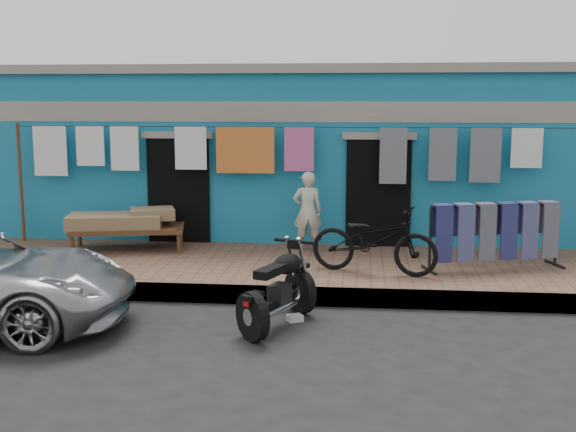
% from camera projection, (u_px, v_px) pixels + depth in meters
% --- Properties ---
extents(ground, '(80.00, 80.00, 0.00)m').
position_uv_depth(ground, '(270.00, 342.00, 8.29)').
color(ground, black).
rests_on(ground, ground).
extents(sidewalk, '(28.00, 3.00, 0.25)m').
position_uv_depth(sidewalk, '(295.00, 271.00, 11.22)').
color(sidewalk, brown).
rests_on(sidewalk, ground).
extents(curb, '(28.00, 0.10, 0.25)m').
position_uv_depth(curb, '(285.00, 296.00, 9.79)').
color(curb, gray).
rests_on(curb, ground).
extents(building, '(12.20, 5.20, 3.36)m').
position_uv_depth(building, '(313.00, 152.00, 14.88)').
color(building, '#19719A').
rests_on(building, ground).
extents(clothesline, '(10.06, 0.06, 2.10)m').
position_uv_depth(clothesline, '(278.00, 156.00, 12.22)').
color(clothesline, brown).
rests_on(clothesline, sidewalk).
extents(seated_person, '(0.51, 0.38, 1.33)m').
position_uv_depth(seated_person, '(307.00, 211.00, 12.05)').
color(seated_person, beige).
rests_on(seated_person, sidewalk).
extents(bicycle, '(1.96, 1.12, 1.20)m').
position_uv_depth(bicycle, '(374.00, 233.00, 10.46)').
color(bicycle, black).
rests_on(bicycle, sidewalk).
extents(motorcycle, '(1.60, 1.93, 1.01)m').
position_uv_depth(motorcycle, '(278.00, 286.00, 8.80)').
color(motorcycle, black).
rests_on(motorcycle, ground).
extents(charpoy, '(2.33, 1.72, 0.66)m').
position_uv_depth(charpoy, '(128.00, 230.00, 12.15)').
color(charpoy, brown).
rests_on(charpoy, sidewalk).
extents(jeans_rack, '(2.38, 1.62, 1.03)m').
position_uv_depth(jeans_rack, '(495.00, 235.00, 10.76)').
color(jeans_rack, black).
rests_on(jeans_rack, sidewalk).
extents(litter_a, '(0.23, 0.21, 0.08)m').
position_uv_depth(litter_a, '(295.00, 318.00, 9.07)').
color(litter_a, silver).
rests_on(litter_a, ground).
extents(litter_b, '(0.19, 0.19, 0.08)m').
position_uv_depth(litter_b, '(275.00, 309.00, 9.47)').
color(litter_b, silver).
rests_on(litter_b, ground).
extents(litter_c, '(0.16, 0.19, 0.08)m').
position_uv_depth(litter_c, '(256.00, 309.00, 9.47)').
color(litter_c, silver).
rests_on(litter_c, ground).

